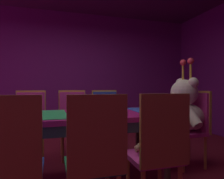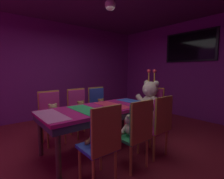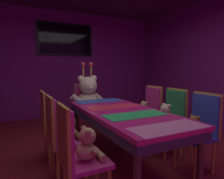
# 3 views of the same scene
# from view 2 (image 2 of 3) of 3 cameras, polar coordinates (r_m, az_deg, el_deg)

# --- Properties ---
(ground_plane) EXTENTS (7.90, 7.90, 0.00)m
(ground_plane) POSITION_cam_2_polar(r_m,az_deg,el_deg) (3.16, -4.15, -19.31)
(ground_plane) COLOR maroon
(wall_back) EXTENTS (5.20, 0.12, 2.80)m
(wall_back) POSITION_cam_2_polar(r_m,az_deg,el_deg) (5.36, 25.28, 6.13)
(wall_back) COLOR #721E72
(wall_back) RESTS_ON ground_plane
(wall_left) EXTENTS (0.12, 6.40, 2.80)m
(wall_left) POSITION_cam_2_polar(r_m,az_deg,el_deg) (5.20, -20.94, 6.33)
(wall_left) COLOR #721E72
(wall_left) RESTS_ON ground_plane
(banquet_table) EXTENTS (0.90, 2.02, 0.75)m
(banquet_table) POSITION_cam_2_polar(r_m,az_deg,el_deg) (2.94, -4.26, -7.79)
(banquet_table) COLOR #C61E72
(banquet_table) RESTS_ON ground_plane
(chair_left_0) EXTENTS (0.42, 0.41, 0.98)m
(chair_left_0) POSITION_cam_2_polar(r_m,az_deg,el_deg) (3.45, -20.34, -6.99)
(chair_left_0) COLOR #CC338C
(chair_left_0) RESTS_ON ground_plane
(teddy_left_0) EXTENTS (0.25, 0.33, 0.31)m
(teddy_left_0) POSITION_cam_2_polar(r_m,az_deg,el_deg) (3.31, -19.52, -7.59)
(teddy_left_0) COLOR tan
(teddy_left_0) RESTS_ON chair_left_0
(chair_left_1) EXTENTS (0.42, 0.41, 0.98)m
(chair_left_1) POSITION_cam_2_polar(r_m,az_deg,el_deg) (3.68, -11.59, -5.86)
(chair_left_1) COLOR #CC338C
(chair_left_1) RESTS_ON ground_plane
(teddy_left_1) EXTENTS (0.24, 0.31, 0.29)m
(teddy_left_1) POSITION_cam_2_polar(r_m,az_deg,el_deg) (3.56, -10.51, -6.47)
(teddy_left_1) COLOR olive
(teddy_left_1) RESTS_ON chair_left_1
(chair_left_2) EXTENTS (0.42, 0.41, 0.98)m
(chair_left_2) POSITION_cam_2_polar(r_m,az_deg,el_deg) (3.95, -4.88, -4.91)
(chair_left_2) COLOR #2D47B2
(chair_left_2) RESTS_ON ground_plane
(teddy_left_2) EXTENTS (0.23, 0.30, 0.28)m
(teddy_left_2) POSITION_cam_2_polar(r_m,az_deg,el_deg) (3.84, -3.67, -5.50)
(teddy_left_2) COLOR olive
(teddy_left_2) RESTS_ON chair_left_2
(chair_right_0) EXTENTS (0.42, 0.41, 0.98)m
(chair_right_0) POSITION_cam_2_polar(r_m,az_deg,el_deg) (2.01, -3.10, -16.31)
(chair_right_0) COLOR #2D47B2
(chair_right_0) RESTS_ON ground_plane
(teddy_right_0) EXTENTS (0.21, 0.28, 0.26)m
(teddy_right_0) POSITION_cam_2_polar(r_m,az_deg,el_deg) (2.13, -5.42, -15.77)
(teddy_right_0) COLOR brown
(teddy_right_0) RESTS_ON chair_right_0
(chair_right_1) EXTENTS (0.42, 0.41, 0.98)m
(chair_right_1) POSITION_cam_2_polar(r_m,az_deg,el_deg) (2.34, 8.81, -13.07)
(chair_right_1) COLOR #268C4C
(chair_right_1) RESTS_ON ground_plane
(teddy_right_1) EXTENTS (0.25, 0.33, 0.31)m
(teddy_right_1) POSITION_cam_2_polar(r_m,az_deg,el_deg) (2.43, 6.22, -12.35)
(teddy_right_1) COLOR beige
(teddy_right_1) RESTS_ON chair_right_1
(chair_right_2) EXTENTS (0.42, 0.41, 0.98)m
(chair_right_2) POSITION_cam_2_polar(r_m,az_deg,el_deg) (2.74, 15.89, -10.28)
(chair_right_2) COLOR #CC338C
(chair_right_2) RESTS_ON ground_plane
(teddy_right_2) EXTENTS (0.22, 0.29, 0.27)m
(teddy_right_2) POSITION_cam_2_polar(r_m,az_deg,el_deg) (2.83, 13.48, -10.16)
(teddy_right_2) COLOR tan
(teddy_right_2) RESTS_ON chair_right_2
(throne_chair) EXTENTS (0.41, 0.42, 0.98)m
(throne_chair) POSITION_cam_2_polar(r_m,az_deg,el_deg) (4.01, 14.27, -4.91)
(throne_chair) COLOR #CC338C
(throne_chair) RESTS_ON ground_plane
(king_teddy_bear) EXTENTS (0.74, 0.57, 0.95)m
(king_teddy_bear) POSITION_cam_2_polar(r_m,az_deg,el_deg) (3.85, 12.80, -2.87)
(king_teddy_bear) COLOR beige
(king_teddy_bear) RESTS_ON throne_chair
(wall_tv) EXTENTS (1.44, 0.06, 0.84)m
(wall_tv) POSITION_cam_2_polar(r_m,az_deg,el_deg) (5.32, 25.18, 13.17)
(wall_tv) COLOR black
(pendant_light) EXTENTS (0.20, 0.20, 0.20)m
(pendant_light) POSITION_cam_2_polar(r_m,az_deg,el_deg) (3.34, -0.57, 27.07)
(pendant_light) COLOR white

